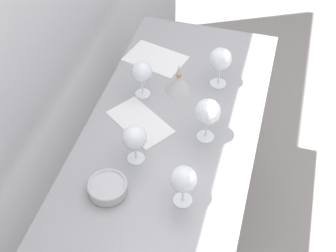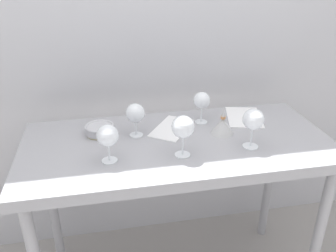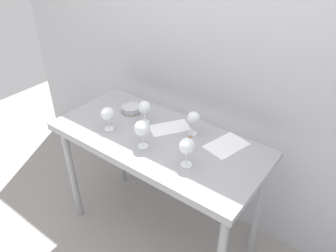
{
  "view_description": "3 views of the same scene",
  "coord_description": "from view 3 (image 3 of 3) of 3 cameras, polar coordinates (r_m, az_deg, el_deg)",
  "views": [
    {
      "loc": [
        -1.23,
        -0.33,
        2.24
      ],
      "look_at": [
        -0.04,
        -0.0,
        0.95
      ],
      "focal_mm": 51.84,
      "sensor_mm": 36.0,
      "label": 1
    },
    {
      "loc": [
        -0.32,
        -1.39,
        1.66
      ],
      "look_at": [
        -0.05,
        -0.04,
        1.0
      ],
      "focal_mm": 37.68,
      "sensor_mm": 36.0,
      "label": 2
    },
    {
      "loc": [
        1.09,
        -1.35,
        2.11
      ],
      "look_at": [
        0.06,
        0.02,
        0.99
      ],
      "focal_mm": 35.47,
      "sensor_mm": 36.0,
      "label": 3
    }
  ],
  "objects": [
    {
      "name": "wine_glass_far_right",
      "position": [
        2.09,
        4.41,
        1.3
      ],
      "size": [
        0.08,
        0.08,
        0.16
      ],
      "color": "white",
      "rests_on": "steel_counter"
    },
    {
      "name": "tasting_bowl",
      "position": [
        2.37,
        -6.35,
        2.99
      ],
      "size": [
        0.14,
        0.14,
        0.05
      ],
      "color": "#DBCC66",
      "rests_on": "steel_counter"
    },
    {
      "name": "ground_plane",
      "position": [
        2.73,
        -1.35,
        -17.46
      ],
      "size": [
        6.0,
        6.0,
        0.0
      ],
      "primitive_type": "plane",
      "color": "#99948F"
    },
    {
      "name": "tasting_sheet_upper",
      "position": [
        2.2,
        0.25,
        -0.29
      ],
      "size": [
        0.27,
        0.3,
        0.0
      ],
      "primitive_type": "cube",
      "rotation": [
        0.0,
        0.0,
        -0.6
      ],
      "color": "white",
      "rests_on": "steel_counter"
    },
    {
      "name": "steel_counter",
      "position": [
        2.17,
        -1.72,
        -4.15
      ],
      "size": [
        1.4,
        0.65,
        0.9
      ],
      "color": "#9D9DA2",
      "rests_on": "ground_plane"
    },
    {
      "name": "decanter_funnel",
      "position": [
        2.0,
        3.78,
        -2.74
      ],
      "size": [
        0.11,
        0.11,
        0.13
      ],
      "color": "#BABABA",
      "rests_on": "steel_counter"
    },
    {
      "name": "tasting_sheet_lower",
      "position": [
        2.07,
        10.01,
        -3.28
      ],
      "size": [
        0.23,
        0.29,
        0.0
      ],
      "primitive_type": "cube",
      "rotation": [
        0.0,
        0.0,
        -0.25
      ],
      "color": "white",
      "rests_on": "steel_counter"
    },
    {
      "name": "wine_glass_near_left",
      "position": [
        2.16,
        -10.34,
        1.99
      ],
      "size": [
        0.09,
        0.09,
        0.16
      ],
      "color": "white",
      "rests_on": "steel_counter"
    },
    {
      "name": "wine_glass_far_left",
      "position": [
        2.21,
        -4.07,
        3.1
      ],
      "size": [
        0.09,
        0.09,
        0.16
      ],
      "color": "white",
      "rests_on": "steel_counter"
    },
    {
      "name": "wine_glass_near_right",
      "position": [
        1.81,
        3.28,
        -3.58
      ],
      "size": [
        0.09,
        0.09,
        0.18
      ],
      "color": "white",
      "rests_on": "steel_counter"
    },
    {
      "name": "wine_glass_near_center",
      "position": [
        1.96,
        -4.45,
        -0.48
      ],
      "size": [
        0.1,
        0.1,
        0.18
      ],
      "color": "white",
      "rests_on": "steel_counter"
    },
    {
      "name": "back_wall",
      "position": [
        2.29,
        5.99,
        12.19
      ],
      "size": [
        3.8,
        0.04,
        2.6
      ],
      "primitive_type": "cube",
      "color": "#B9B9BE",
      "rests_on": "ground_plane"
    }
  ]
}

